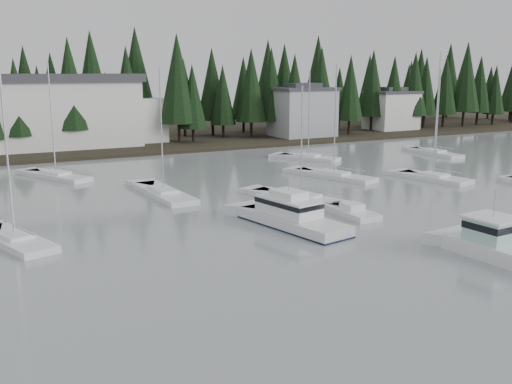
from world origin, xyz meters
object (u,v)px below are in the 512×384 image
(harbor_inn, at_px, (69,112))
(sailboat_1, at_px, (434,154))
(cabin_cruiser_center, at_px, (291,218))
(sailboat_9, at_px, (15,242))
(sailboat_4, at_px, (433,179))
(runabout_1, at_px, (352,214))
(house_east_b, at_px, (391,109))
(sailboat_7, at_px, (56,177))
(sailboat_8, at_px, (333,177))
(sailboat_5, at_px, (301,200))
(sailboat_10, at_px, (308,159))
(house_east_a, at_px, (302,111))
(lobster_boat_teal, at_px, (509,252))
(sailboat_0, at_px, (164,195))

(harbor_inn, distance_m, sailboat_1, 54.64)
(cabin_cruiser_center, relative_size, sailboat_1, 0.70)
(sailboat_9, bearing_deg, sailboat_4, -102.62)
(runabout_1, bearing_deg, cabin_cruiser_center, 97.58)
(house_east_b, bearing_deg, sailboat_7, -162.02)
(cabin_cruiser_center, height_order, sailboat_8, sailboat_8)
(cabin_cruiser_center, xyz_separation_m, sailboat_5, (5.35, 7.20, -0.60))
(sailboat_5, bearing_deg, house_east_b, -68.36)
(sailboat_9, height_order, runabout_1, sailboat_9)
(sailboat_8, bearing_deg, sailboat_7, 44.64)
(cabin_cruiser_center, height_order, runabout_1, cabin_cruiser_center)
(sailboat_8, xyz_separation_m, sailboat_10, (4.78, 12.67, 0.00))
(sailboat_9, bearing_deg, cabin_cruiser_center, -123.04)
(house_east_a, distance_m, runabout_1, 55.37)
(sailboat_10, bearing_deg, harbor_inn, 16.48)
(house_east_a, xyz_separation_m, sailboat_9, (-51.38, -44.29, -4.83))
(sailboat_1, height_order, sailboat_8, sailboat_1)
(sailboat_10, distance_m, runabout_1, 30.57)
(harbor_inn, distance_m, sailboat_8, 44.47)
(lobster_boat_teal, relative_size, sailboat_7, 0.67)
(lobster_boat_teal, xyz_separation_m, sailboat_4, (15.92, 22.60, -0.53))
(sailboat_4, bearing_deg, sailboat_9, 84.73)
(house_east_b, distance_m, sailboat_10, 41.74)
(house_east_b, relative_size, sailboat_10, 0.77)
(house_east_a, distance_m, sailboat_10, 25.10)
(sailboat_4, distance_m, sailboat_10, 19.38)
(sailboat_0, bearing_deg, sailboat_10, -65.34)
(cabin_cruiser_center, height_order, sailboat_5, sailboat_5)
(lobster_boat_teal, distance_m, sailboat_7, 47.90)
(runabout_1, bearing_deg, lobster_boat_teal, -171.71)
(sailboat_10, bearing_deg, sailboat_5, 116.08)
(lobster_boat_teal, xyz_separation_m, sailboat_1, (30.39, 37.17, -0.50))
(harbor_inn, height_order, sailboat_1, sailboat_1)
(house_east_a, distance_m, sailboat_7, 49.28)
(lobster_boat_teal, bearing_deg, sailboat_10, -19.12)
(sailboat_4, bearing_deg, sailboat_1, -55.43)
(lobster_boat_teal, relative_size, sailboat_9, 0.75)
(house_east_b, xyz_separation_m, sailboat_5, (-48.68, -44.28, -4.36))
(house_east_a, xyz_separation_m, sailboat_8, (-17.13, -33.98, -4.84))
(house_east_a, relative_size, harbor_inn, 0.36)
(lobster_boat_teal, bearing_deg, sailboat_8, -16.86)
(cabin_cruiser_center, height_order, sailboat_7, sailboat_7)
(sailboat_8, bearing_deg, sailboat_4, -142.82)
(sailboat_4, relative_size, sailboat_8, 0.96)
(sailboat_1, relative_size, sailboat_7, 1.09)
(sailboat_5, bearing_deg, runabout_1, 167.78)
(sailboat_8, bearing_deg, house_east_a, -44.91)
(sailboat_1, bearing_deg, sailboat_8, 113.34)
(sailboat_7, relative_size, sailboat_10, 1.10)
(sailboat_0, xyz_separation_m, sailboat_1, (43.52, 8.51, 0.03))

